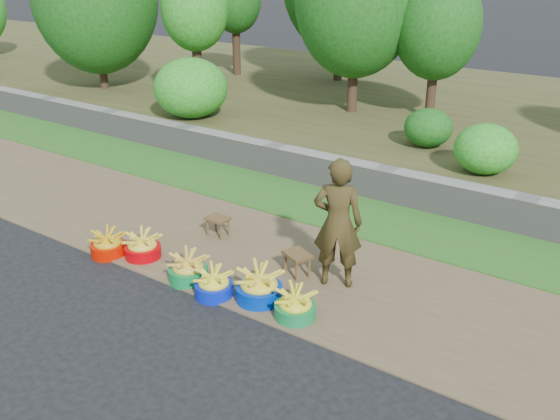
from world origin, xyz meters
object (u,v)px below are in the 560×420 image
Objects in this scene: stool_right at (297,258)px; basin_a at (108,245)px; basin_d at (214,285)px; basin_e at (259,287)px; stool_left at (218,221)px; basin_c at (188,269)px; basin_f at (295,306)px; vendor_woman at (338,223)px; basin_b at (142,247)px.

basin_a is at bearing -157.80° from stool_right.
basin_d is 1.09× the size of stool_right.
basin_e is (0.51, 0.22, 0.03)m from basin_d.
basin_e is at bearing -34.77° from stool_left.
basin_c is at bearing 169.51° from basin_d.
vendor_woman is (-0.02, 0.92, 0.67)m from basin_f.
vendor_woman is (2.08, -0.22, 0.58)m from stool_left.
basin_d reaches higher than stool_left.
basin_b is 2.71m from vendor_woman.
basin_d reaches higher than stool_right.
basin_d is 0.28× the size of vendor_woman.
basin_a is at bearing -4.08° from vendor_woman.
basin_a is 0.99× the size of basin_f.
basin_b reaches higher than stool_left.
basin_a is at bearing -176.81° from basin_f.
vendor_woman is at bearing 32.44° from basin_c.
basin_d is at bearing -8.14° from basin_b.
stool_left is 0.77× the size of stool_right.
basin_f is at bearing 8.35° from basin_d.
basin_e is 1.70× the size of stool_left.
vendor_woman reaches higher than basin_e.
vendor_woman is at bearing 91.07° from basin_f.
basin_f is (0.55, -0.06, -0.03)m from basin_e.
basin_c is at bearing -6.86° from basin_b.
stool_left is (-1.54, 1.07, 0.06)m from basin_e.
basin_e reaches higher than basin_d.
stool_right is at bearing 40.34° from basin_c.
basin_e is 0.56m from basin_f.
basin_c is 1.04× the size of basin_f.
basin_f is at bearing 66.63° from vendor_woman.
vendor_woman is (0.50, 0.10, 0.57)m from stool_right.
basin_a reaches higher than stool_right.
stool_left is 1.60m from stool_right.
basin_f is 0.29× the size of vendor_woman.
basin_d is at bearing -51.32° from stool_left.
basin_e reaches higher than stool_left.
vendor_woman is at bearing 20.36° from basin_a.
vendor_woman reaches higher than basin_d.
basin_f is at bearing -28.45° from stool_left.
basin_f is 2.38m from stool_left.
basin_c is 1.56m from basin_f.
basin_f is 1.12× the size of stool_right.
vendor_woman is (1.54, 0.98, 0.67)m from basin_c.
basin_b reaches higher than stool_right.
vendor_woman is at bearing -5.92° from stool_left.
basin_d is at bearing -10.49° from basin_c.
basin_b is 1.44m from basin_d.
vendor_woman reaches higher than basin_b.
stool_right is at bearing 61.07° from basin_d.
basin_d is 1.07m from basin_f.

